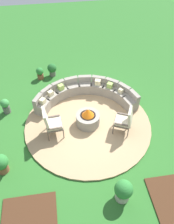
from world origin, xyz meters
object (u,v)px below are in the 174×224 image
curved_stone_bench (85,93)px  potted_plant_3 (5,106)px  lounge_chair_front_left (51,122)px  fire_pit (88,118)px  lounge_chair_front_right (125,120)px  potted_plant_2 (40,73)px  potted_plant_0 (123,191)px  potted_plant_4 (122,193)px  potted_plant_5 (52,69)px  potted_plant_1 (1,163)px

curved_stone_bench → potted_plant_3: (-3.07, -0.24, -0.01)m
lounge_chair_front_left → fire_pit: bearing=97.3°
lounge_chair_front_right → potted_plant_2: lounge_chair_front_right is taller
fire_pit → potted_plant_0: bearing=-79.7°
lounge_chair_front_right → potted_plant_3: lounge_chair_front_right is taller
lounge_chair_front_left → potted_plant_2: size_ratio=2.04×
potted_plant_4 → potted_plant_5: bearing=104.6°
potted_plant_0 → potted_plant_5: bearing=105.0°
lounge_chair_front_left → potted_plant_5: (0.17, 3.49, -0.30)m
potted_plant_1 → potted_plant_2: (1.20, 4.55, -0.09)m
fire_pit → potted_plant_1: 3.20m
curved_stone_bench → potted_plant_4: curved_stone_bench is taller
lounge_chair_front_right → potted_plant_4: (-0.71, -2.36, -0.31)m
curved_stone_bench → potted_plant_5: curved_stone_bench is taller
potted_plant_5 → fire_pit: bearing=-71.0°
lounge_chair_front_right → potted_plant_3: 4.46m
potted_plant_3 → potted_plant_4: potted_plant_3 is taller
lounge_chair_front_right → potted_plant_4: size_ratio=1.87×
lounge_chair_front_left → potted_plant_3: 2.19m
potted_plant_2 → potted_plant_3: size_ratio=0.89×
lounge_chair_front_right → potted_plant_5: bearing=56.6°
curved_stone_bench → potted_plant_5: (-1.23, 1.86, -0.01)m
fire_pit → lounge_chair_front_left: lounge_chair_front_left is taller
lounge_chair_front_right → potted_plant_1: size_ratio=1.47×
potted_plant_3 → potted_plant_5: size_ratio=1.03×
potted_plant_4 → potted_plant_2: bearing=109.7°
fire_pit → potted_plant_4: bearing=-80.5°
potted_plant_5 → potted_plant_2: bearing=-165.1°
potted_plant_3 → potted_plant_4: size_ratio=1.12×
lounge_chair_front_right → potted_plant_2: (-2.85, 3.58, -0.31)m
fire_pit → potted_plant_0: size_ratio=1.14×
fire_pit → curved_stone_bench: size_ratio=0.22×
potted_plant_4 → fire_pit: bearing=99.5°
potted_plant_0 → potted_plant_5: (-1.63, 6.08, -0.07)m
lounge_chair_front_left → potted_plant_4: 3.16m
potted_plant_2 → curved_stone_bench: bearing=-44.1°
lounge_chair_front_right → fire_pit: bearing=91.9°
lounge_chair_front_left → potted_plant_3: lounge_chair_front_left is taller
lounge_chair_front_left → potted_plant_5: bearing=172.7°
lounge_chair_front_right → potted_plant_3: size_ratio=1.68×
curved_stone_bench → potted_plant_1: 4.10m
lounge_chair_front_right → potted_plant_5: lounge_chair_front_right is taller
fire_pit → lounge_chair_front_right: size_ratio=0.82×
curved_stone_bench → potted_plant_2: size_ratio=7.19×
potted_plant_4 → lounge_chair_front_left: bearing=124.1°
potted_plant_5 → potted_plant_0: bearing=-75.0°
curved_stone_bench → fire_pit: bearing=-94.9°
fire_pit → potted_plant_5: fire_pit is taller
fire_pit → curved_stone_bench: (0.12, 1.36, 0.01)m
potted_plant_3 → potted_plant_1: bearing=-87.7°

